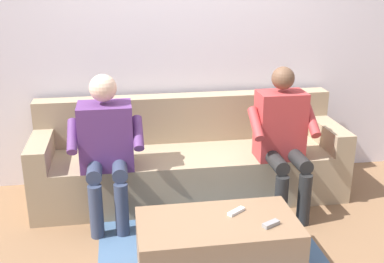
{
  "coord_description": "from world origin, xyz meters",
  "views": [
    {
      "loc": [
        0.56,
        3.51,
        1.84
      ],
      "look_at": [
        0.0,
        -0.0,
        0.6
      ],
      "focal_mm": 44.21,
      "sensor_mm": 36.0,
      "label": 1
    }
  ],
  "objects_px": {
    "person_left_seated": "(282,134)",
    "person_right_seated": "(106,141)",
    "couch": "(189,161)",
    "coffee_table": "(217,247)",
    "remote_white": "(236,211)",
    "remote_gray": "(271,224)"
  },
  "relations": [
    {
      "from": "coffee_table",
      "to": "person_left_seated",
      "type": "distance_m",
      "value": 1.13
    },
    {
      "from": "person_right_seated",
      "to": "remote_white",
      "type": "xyz_separation_m",
      "value": [
        -0.81,
        0.75,
        -0.25
      ]
    },
    {
      "from": "couch",
      "to": "remote_gray",
      "type": "distance_m",
      "value": 1.3
    },
    {
      "from": "person_left_seated",
      "to": "person_right_seated",
      "type": "relative_size",
      "value": 1.02
    },
    {
      "from": "person_left_seated",
      "to": "person_right_seated",
      "type": "height_order",
      "value": "person_left_seated"
    },
    {
      "from": "coffee_table",
      "to": "remote_white",
      "type": "relative_size",
      "value": 7.5
    },
    {
      "from": "coffee_table",
      "to": "remote_white",
      "type": "distance_m",
      "value": 0.25
    },
    {
      "from": "remote_white",
      "to": "person_left_seated",
      "type": "bearing_deg",
      "value": -162.87
    },
    {
      "from": "person_right_seated",
      "to": "remote_gray",
      "type": "relative_size",
      "value": 9.9
    },
    {
      "from": "person_right_seated",
      "to": "couch",
      "type": "bearing_deg",
      "value": -154.24
    },
    {
      "from": "remote_gray",
      "to": "remote_white",
      "type": "bearing_deg",
      "value": 105.09
    },
    {
      "from": "couch",
      "to": "remote_white",
      "type": "distance_m",
      "value": 1.08
    },
    {
      "from": "person_left_seated",
      "to": "remote_white",
      "type": "height_order",
      "value": "person_left_seated"
    },
    {
      "from": "person_left_seated",
      "to": "person_right_seated",
      "type": "distance_m",
      "value": 1.35
    },
    {
      "from": "couch",
      "to": "coffee_table",
      "type": "relative_size",
      "value": 2.56
    },
    {
      "from": "person_left_seated",
      "to": "remote_white",
      "type": "bearing_deg",
      "value": 52.9
    },
    {
      "from": "couch",
      "to": "remote_white",
      "type": "xyz_separation_m",
      "value": [
        -0.14,
        1.07,
        0.09
      ]
    },
    {
      "from": "couch",
      "to": "coffee_table",
      "type": "xyz_separation_m",
      "value": [
        0.0,
        1.15,
        -0.1
      ]
    },
    {
      "from": "person_left_seated",
      "to": "coffee_table",
      "type": "bearing_deg",
      "value": 49.65
    },
    {
      "from": "remote_white",
      "to": "remote_gray",
      "type": "xyz_separation_m",
      "value": [
        -0.17,
        0.19,
        0.0
      ]
    },
    {
      "from": "coffee_table",
      "to": "person_right_seated",
      "type": "height_order",
      "value": "person_right_seated"
    },
    {
      "from": "couch",
      "to": "person_left_seated",
      "type": "relative_size",
      "value": 2.24
    }
  ]
}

